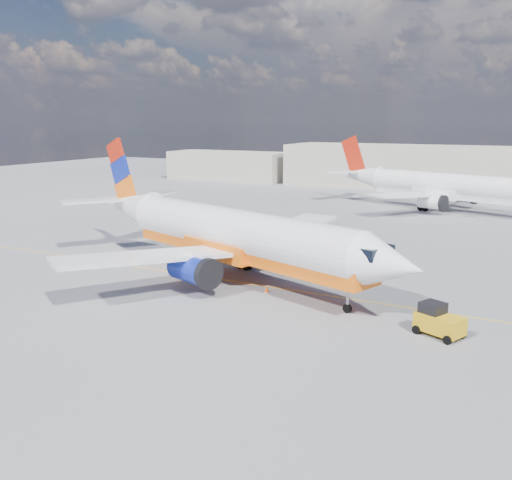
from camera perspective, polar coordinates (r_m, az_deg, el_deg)
The scene contains 8 objects.
ground at distance 42.18m, azimuth 0.24°, elevation -5.85°, with size 240.00×240.00×0.00m, color #5E5E63.
taxi_line at distance 44.74m, azimuth 2.03°, elevation -4.80°, with size 70.00×0.15×0.01m, color yellow.
terminal_main at distance 111.77m, azimuth 20.93°, elevation 6.63°, with size 70.00×14.00×8.00m, color #B3AC9A.
terminal_annex at distance 125.37m, azimuth -2.74°, elevation 7.44°, with size 26.00×10.00×6.00m, color #B3AC9A.
main_jet at distance 46.75m, azimuth -2.74°, elevation 0.64°, with size 36.87×28.00×11.20m.
second_jet at distance 86.71m, azimuth 17.84°, elevation 5.15°, with size 34.18×25.98×10.37m.
gse_tug at distance 36.59m, azimuth 17.77°, elevation -7.71°, with size 3.19×2.66×2.00m.
traffic_cone at distance 43.45m, azimuth 1.09°, elevation -4.95°, with size 0.39×0.39×0.54m.
Camera 1 is at (18.61, -35.58, 12.92)m, focal length 40.00 mm.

